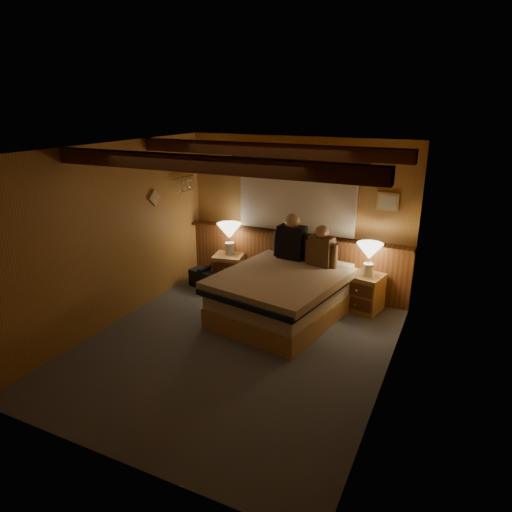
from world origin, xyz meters
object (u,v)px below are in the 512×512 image
Objects in this scene: lamp_left at (229,233)px; lamp_right at (369,253)px; nightstand_right at (364,292)px; nightstand_left at (229,270)px; duffel_bag at (205,278)px; person_right at (321,249)px; person_left at (292,240)px; bed at (283,294)px.

lamp_right is (2.27, -0.09, 0.01)m from lamp_left.
lamp_right is (0.04, -0.03, 0.61)m from nightstand_right.
nightstand_left is 2.23m from nightstand_right.
lamp_right is at bearing 15.13° from duffel_bag.
nightstand_left is 1.75m from person_right.
nightstand_right is 1.12× the size of duffel_bag.
lamp_left is at bearing 177.64° from lamp_right.
lamp_left is (-0.00, 0.05, 0.62)m from nightstand_left.
person_left is at bearing -16.87° from nightstand_left.
bed is 4.18× the size of lamp_left.
bed is 1.47m from nightstand_left.
person_left is (-1.14, -0.05, 0.06)m from lamp_right.
lamp_left is 1.00× the size of duffel_bag.
lamp_right is at bearing 44.85° from bed.
person_right is at bearing 11.96° from duffel_bag.
lamp_left reaches higher than lamp_right.
lamp_right is 0.93× the size of duffel_bag.
lamp_left is at bearing -177.52° from person_right.
duffel_bag is at bearing -134.99° from lamp_left.
person_left is at bearing -177.34° from lamp_right.
person_right reaches higher than lamp_right.
nightstand_left is at bearing 178.90° from lamp_right.
lamp_right is 2.68m from duffel_bag.
person_left is 1.38× the size of duffel_bag.
person_right is at bearing -19.14° from nightstand_left.
bed is 0.85m from person_right.
bed is 4.49× the size of lamp_right.
person_right is (-0.65, -0.16, 0.02)m from lamp_right.
lamp_right reaches higher than nightstand_right.
nightstand_right is 0.61m from lamp_right.
lamp_left is 2.27m from lamp_right.
bed is 1.33m from lamp_right.
person_left is at bearing 16.70° from duffel_bag.
person_right is at bearing -8.64° from person_left.
person_left reaches higher than person_right.
nightstand_left is at bearing -86.40° from lamp_left.
lamp_right is (1.00, 0.70, 0.54)m from bed.
lamp_right is (2.27, -0.04, 0.62)m from nightstand_left.
nightstand_left is 1.32m from person_left.
person_left is at bearing -7.37° from lamp_left.
lamp_right reaches higher than nightstand_left.
duffel_bag is at bearing -162.79° from nightstand_right.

